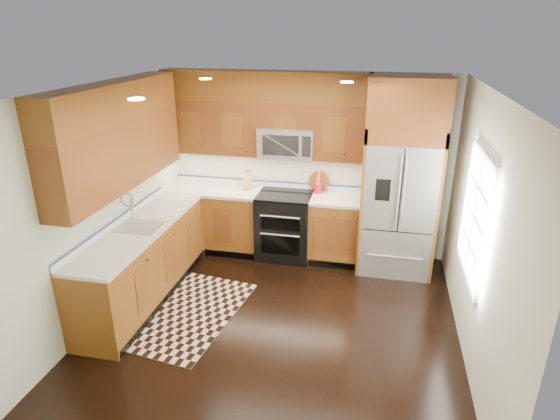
% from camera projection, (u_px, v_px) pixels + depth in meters
% --- Properties ---
extents(ground, '(4.00, 4.00, 0.00)m').
position_uv_depth(ground, '(276.00, 322.00, 5.34)').
color(ground, black).
rests_on(ground, ground).
extents(wall_back, '(4.00, 0.02, 2.60)m').
position_uv_depth(wall_back, '(307.00, 165.00, 6.68)').
color(wall_back, silver).
rests_on(wall_back, ground).
extents(wall_left, '(0.02, 4.00, 2.60)m').
position_uv_depth(wall_left, '(103.00, 203.00, 5.26)').
color(wall_left, silver).
rests_on(wall_left, ground).
extents(wall_right, '(0.02, 4.00, 2.60)m').
position_uv_depth(wall_right, '(480.00, 234.00, 4.47)').
color(wall_right, silver).
rests_on(wall_right, ground).
extents(window, '(0.04, 1.10, 1.30)m').
position_uv_depth(window, '(475.00, 216.00, 4.62)').
color(window, white).
rests_on(window, ground).
extents(base_cabinets, '(2.85, 3.00, 0.90)m').
position_uv_depth(base_cabinets, '(201.00, 243.00, 6.23)').
color(base_cabinets, brown).
rests_on(base_cabinets, ground).
extents(countertop, '(2.86, 3.01, 0.04)m').
position_uv_depth(countertop, '(212.00, 208.00, 6.14)').
color(countertop, silver).
rests_on(countertop, base_cabinets).
extents(upper_cabinets, '(2.85, 3.00, 1.15)m').
position_uv_depth(upper_cabinets, '(205.00, 123.00, 5.81)').
color(upper_cabinets, brown).
rests_on(upper_cabinets, ground).
extents(range, '(0.76, 0.67, 0.95)m').
position_uv_depth(range, '(285.00, 226.00, 6.73)').
color(range, black).
rests_on(range, ground).
extents(microwave, '(0.76, 0.40, 0.42)m').
position_uv_depth(microwave, '(287.00, 142.00, 6.41)').
color(microwave, '#B2B2B7').
rests_on(microwave, ground).
extents(refrigerator, '(0.98, 0.75, 2.60)m').
position_uv_depth(refrigerator, '(401.00, 178.00, 6.09)').
color(refrigerator, '#B2B2B7').
rests_on(refrigerator, ground).
extents(sink_faucet, '(0.54, 0.44, 0.37)m').
position_uv_depth(sink_faucet, '(137.00, 222.00, 5.52)').
color(sink_faucet, '#B2B2B7').
rests_on(sink_faucet, countertop).
extents(rug, '(1.23, 1.81, 0.01)m').
position_uv_depth(rug, '(189.00, 313.00, 5.49)').
color(rug, black).
rests_on(rug, ground).
extents(knife_block, '(0.11, 0.15, 0.29)m').
position_uv_depth(knife_block, '(248.00, 181.00, 6.77)').
color(knife_block, tan).
rests_on(knife_block, countertop).
extents(utensil_crock, '(0.12, 0.12, 0.31)m').
position_uv_depth(utensil_crock, '(318.00, 186.00, 6.60)').
color(utensil_crock, '#A91421').
rests_on(utensil_crock, countertop).
extents(cutting_board, '(0.34, 0.34, 0.02)m').
position_uv_depth(cutting_board, '(319.00, 190.00, 6.72)').
color(cutting_board, brown).
rests_on(cutting_board, countertop).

